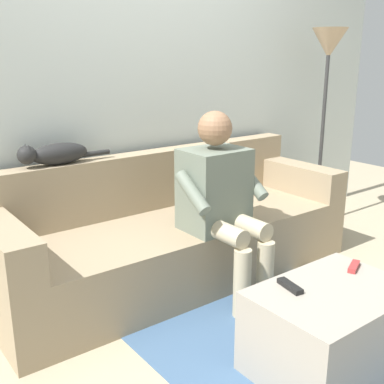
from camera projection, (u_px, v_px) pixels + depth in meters
The scene contains 10 objects.
ground_plane at pixel (250, 320), 2.68m from camera, with size 8.00×8.00×0.00m, color tan.
back_wall at pixel (137, 89), 3.23m from camera, with size 4.95×0.06×2.41m, color silver.
couch at pixel (176, 236), 3.15m from camera, with size 2.40×0.80×0.80m.
coffee_table at pixel (330, 329), 2.22m from camera, with size 0.73×0.51×0.41m.
person_solo_seated at pixel (220, 195), 2.83m from camera, with size 0.52×0.56×1.12m.
cat_on_backrest at pixel (54, 154), 2.81m from camera, with size 0.57×0.12×0.14m.
remote_black at pixel (290, 286), 2.18m from camera, with size 0.15×0.04×0.02m, color black.
remote_red at pixel (354, 267), 2.38m from camera, with size 0.13×0.04×0.02m, color #B73333.
floor_rug at pixel (300, 350), 2.40m from camera, with size 1.34×1.84×0.01m, color #426084.
floor_lamp at pixel (328, 61), 3.80m from camera, with size 0.28×0.28×1.63m.
Camera 1 is at (1.69, 2.29, 1.44)m, focal length 44.73 mm.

